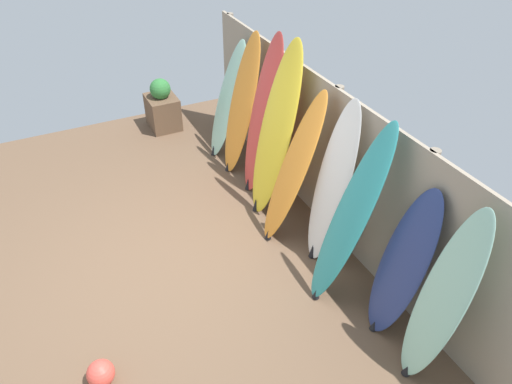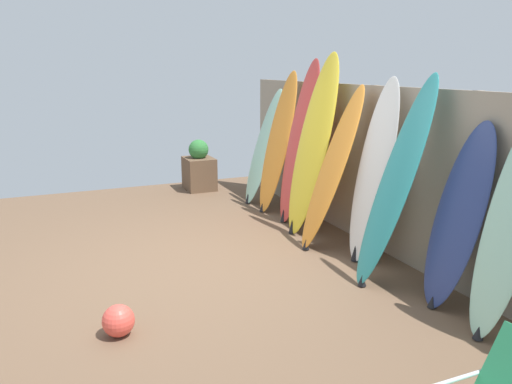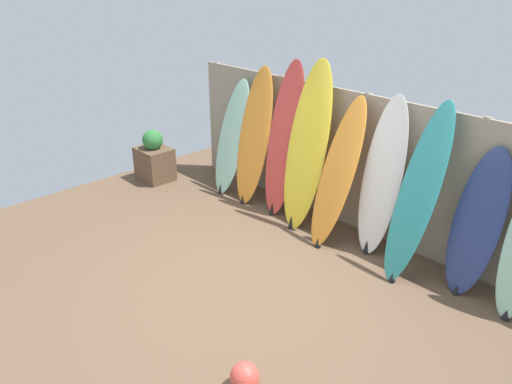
% 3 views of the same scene
% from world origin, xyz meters
% --- Properties ---
extents(ground, '(7.68, 7.68, 0.00)m').
position_xyz_m(ground, '(0.00, 0.00, 0.00)').
color(ground, brown).
extents(fence_back, '(6.08, 0.11, 1.80)m').
position_xyz_m(fence_back, '(-0.00, 2.01, 0.90)').
color(fence_back, gray).
rests_on(fence_back, ground).
extents(surfboard_seafoam_0, '(0.55, 0.63, 1.70)m').
position_xyz_m(surfboard_seafoam_0, '(-2.06, 1.61, 0.84)').
color(surfboard_seafoam_0, '#9ED6BC').
rests_on(surfboard_seafoam_0, ground).
extents(surfboard_orange_1, '(0.58, 0.60, 1.96)m').
position_xyz_m(surfboard_orange_1, '(-1.57, 1.61, 0.97)').
color(surfboard_orange_1, orange).
rests_on(surfboard_orange_1, ground).
extents(surfboard_red_2, '(0.56, 0.53, 2.11)m').
position_xyz_m(surfboard_red_2, '(-1.02, 1.65, 1.04)').
color(surfboard_red_2, '#D13D38').
rests_on(surfboard_red_2, ground).
extents(surfboard_yellow_3, '(0.64, 0.68, 2.18)m').
position_xyz_m(surfboard_yellow_3, '(-0.55, 1.59, 1.08)').
color(surfboard_yellow_3, yellow).
rests_on(surfboard_yellow_3, ground).
extents(surfboard_orange_4, '(0.54, 0.76, 1.83)m').
position_xyz_m(surfboard_orange_4, '(0.01, 1.52, 0.90)').
color(surfboard_orange_4, orange).
rests_on(surfboard_orange_4, ground).
extents(surfboard_white_5, '(0.51, 0.44, 1.91)m').
position_xyz_m(surfboard_white_5, '(0.51, 1.70, 0.94)').
color(surfboard_white_5, white).
rests_on(surfboard_white_5, ground).
extents(surfboard_teal_6, '(0.51, 0.77, 1.96)m').
position_xyz_m(surfboard_teal_6, '(1.06, 1.55, 0.97)').
color(surfboard_teal_6, teal).
rests_on(surfboard_teal_6, ground).
extents(surfboard_navy_7, '(0.53, 0.48, 1.58)m').
position_xyz_m(surfboard_navy_7, '(1.66, 1.72, 0.78)').
color(surfboard_navy_7, navy).
rests_on(surfboard_navy_7, ground).
extents(planter_box, '(0.56, 0.46, 0.84)m').
position_xyz_m(planter_box, '(-3.23, 0.95, 0.35)').
color(planter_box, brown).
rests_on(planter_box, ground).
extents(beach_ball, '(0.25, 0.25, 0.25)m').
position_xyz_m(beach_ball, '(1.08, -0.98, 0.12)').
color(beach_ball, '#E54C3F').
rests_on(beach_ball, ground).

